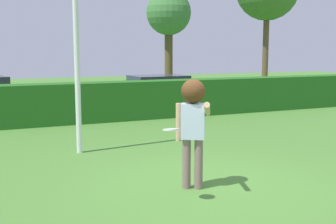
{
  "coord_description": "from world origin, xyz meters",
  "views": [
    {
      "loc": [
        -3.49,
        -6.2,
        2.28
      ],
      "look_at": [
        -0.32,
        0.97,
        1.15
      ],
      "focal_mm": 46.22,
      "sensor_mm": 36.0,
      "label": 1
    }
  ],
  "objects": [
    {
      "name": "parked_car_blue",
      "position": [
        3.27,
        10.04,
        0.69
      ],
      "size": [
        4.26,
        1.93,
        1.25
      ],
      "color": "#263FA5",
      "rests_on": "ground"
    },
    {
      "name": "lamppost",
      "position": [
        -1.48,
        3.24,
        3.01
      ],
      "size": [
        0.24,
        0.24,
        5.4
      ],
      "color": "silver",
      "rests_on": "ground"
    },
    {
      "name": "birch_tree",
      "position": [
        6.14,
        15.48,
        4.14
      ],
      "size": [
        2.41,
        2.41,
        5.46
      ],
      "color": "brown",
      "rests_on": "ground"
    },
    {
      "name": "person",
      "position": [
        -0.32,
        -0.04,
        1.2
      ],
      "size": [
        0.5,
        0.84,
        1.82
      ],
      "color": "#7F635F",
      "rests_on": "ground"
    },
    {
      "name": "hedge_row",
      "position": [
        0.0,
        7.27,
        0.63
      ],
      "size": [
        20.79,
        0.9,
        1.25
      ],
      "primitive_type": "cube",
      "color": "#205B1A",
      "rests_on": "ground"
    },
    {
      "name": "frisbee",
      "position": [
        -0.96,
        -0.6,
        1.14
      ],
      "size": [
        0.24,
        0.24,
        0.06
      ],
      "color": "white"
    },
    {
      "name": "ground_plane",
      "position": [
        0.0,
        0.0,
        0.0
      ],
      "size": [
        60.0,
        60.0,
        0.0
      ],
      "primitive_type": "plane",
      "color": "#46782F"
    }
  ]
}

